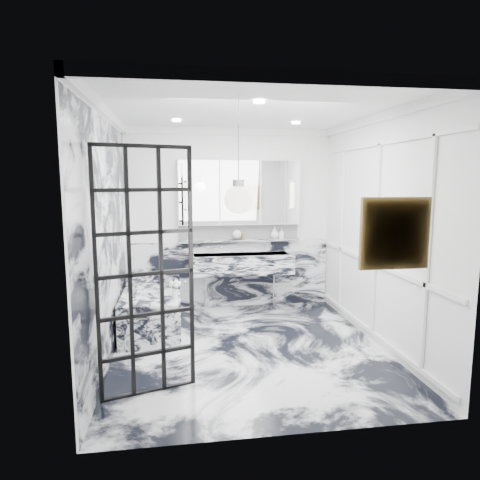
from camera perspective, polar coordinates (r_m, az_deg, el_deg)
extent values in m
plane|color=silver|center=(5.34, 1.09, -14.19)|extent=(3.60, 3.60, 0.00)
plane|color=white|center=(5.00, 1.19, 16.99)|extent=(3.60, 3.60, 0.00)
plane|color=white|center=(6.75, -1.42, 2.79)|extent=(3.60, 0.00, 3.60)
plane|color=white|center=(3.24, 6.46, -3.13)|extent=(3.60, 0.00, 3.60)
plane|color=white|center=(4.97, -17.36, 0.49)|extent=(0.00, 3.60, 3.60)
plane|color=white|center=(5.48, 17.87, 1.14)|extent=(0.00, 3.60, 3.60)
cube|color=silver|center=(6.87, -1.36, -4.52)|extent=(3.18, 0.05, 1.05)
cube|color=silver|center=(4.98, -17.16, -0.19)|extent=(0.02, 3.56, 2.68)
cube|color=white|center=(5.48, 17.64, 0.10)|extent=(0.03, 3.40, 2.30)
imported|color=#8C5919|center=(6.81, 4.61, 1.03)|extent=(0.10, 0.10, 0.20)
imported|color=#4C4C51|center=(6.84, 5.54, 0.87)|extent=(0.08, 0.09, 0.16)
imported|color=silver|center=(6.81, 4.65, 0.90)|extent=(0.17, 0.17, 0.17)
sphere|color=white|center=(6.70, -0.42, 0.73)|extent=(0.14, 0.14, 0.14)
cylinder|color=#8C5919|center=(6.72, 0.40, 0.53)|extent=(0.04, 0.04, 0.10)
cylinder|color=silver|center=(5.39, -8.66, -7.23)|extent=(0.07, 0.07, 0.12)
cube|color=#CE4715|center=(3.57, 19.95, 0.84)|extent=(0.47, 0.05, 0.47)
sphere|color=white|center=(3.69, -0.20, 5.41)|extent=(0.25, 0.25, 0.25)
cube|color=silver|center=(6.63, 0.15, -3.17)|extent=(1.60, 0.45, 0.30)
cube|color=silver|center=(6.73, -0.06, -0.05)|extent=(1.90, 0.14, 0.04)
cube|color=white|center=(6.78, -0.13, 1.15)|extent=(1.90, 0.03, 0.23)
cube|color=white|center=(6.67, -0.06, 6.34)|extent=(1.90, 0.16, 1.00)
cylinder|color=white|center=(6.51, -7.14, 5.88)|extent=(0.07, 0.07, 0.40)
cylinder|color=white|center=(6.75, 7.00, 5.96)|extent=(0.07, 0.07, 0.40)
cube|color=silver|center=(6.04, -11.56, -8.93)|extent=(0.75, 1.65, 0.55)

